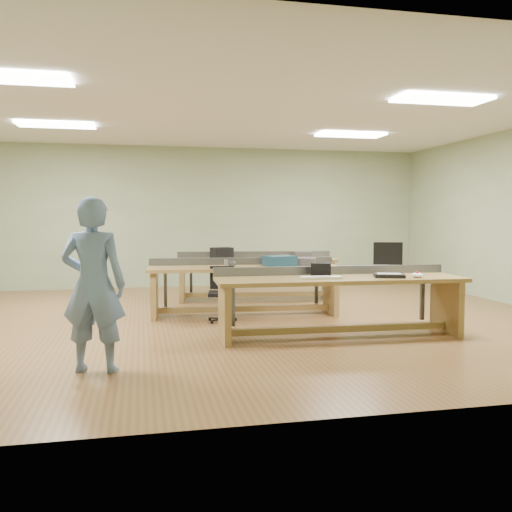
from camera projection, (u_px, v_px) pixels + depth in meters
name	position (u px, v px, depth m)	size (l,w,h in m)	color
floor	(226.00, 320.00, 7.91)	(10.00, 10.00, 0.00)	brown
ceiling	(225.00, 112.00, 7.69)	(10.00, 10.00, 0.00)	silver
wall_back	(197.00, 217.00, 11.70)	(10.00, 0.04, 3.00)	#97AA81
wall_front	(311.00, 218.00, 3.90)	(10.00, 0.04, 3.00)	#97AA81
fluor_panels	(225.00, 114.00, 7.69)	(6.20, 3.50, 0.03)	white
workbench_front	(339.00, 292.00, 6.83)	(3.14, 0.94, 0.86)	olive
workbench_mid	(244.00, 279.00, 8.30)	(2.97, 1.02, 0.86)	olive
workbench_back	(256.00, 269.00, 9.86)	(2.93, 1.09, 0.86)	olive
person	(93.00, 285.00, 5.22)	(0.62, 0.41, 1.70)	slate
laptop_base	(389.00, 276.00, 6.80)	(0.37, 0.30, 0.04)	black
laptop_screen	(388.00, 253.00, 6.92)	(0.37, 0.02, 0.29)	black
keyboard	(321.00, 278.00, 6.62)	(0.50, 0.17, 0.03)	silver
trackball_mouse	(418.00, 275.00, 6.74)	(0.13, 0.16, 0.07)	white
camera_bag	(321.00, 270.00, 6.88)	(0.25, 0.16, 0.17)	black
task_chair	(222.00, 301.00, 7.79)	(0.50, 0.50, 0.79)	black
parts_bin_teal	(280.00, 261.00, 8.35)	(0.44, 0.33, 0.16)	#163748
parts_bin_grey	(302.00, 261.00, 8.47)	(0.42, 0.27, 0.11)	#3B3A3D
mug	(232.00, 264.00, 8.17)	(0.12, 0.12, 0.09)	#3B3A3D
drinks_can	(226.00, 263.00, 8.13)	(0.06, 0.06, 0.12)	#B3B4B8
storage_box_back	(222.00, 253.00, 9.76)	(0.35, 0.25, 0.20)	black
tray_back	(303.00, 255.00, 9.87)	(0.30, 0.22, 0.12)	#3B3A3D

